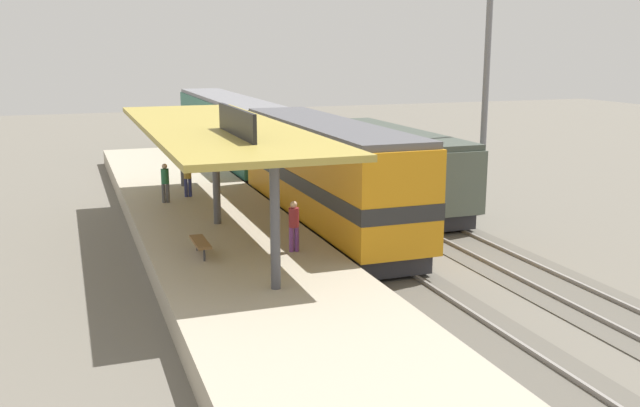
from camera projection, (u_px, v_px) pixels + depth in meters
name	position (u px, v px, depth m)	size (l,w,h in m)	color
ground_plane	(375.00, 231.00, 29.81)	(120.00, 120.00, 0.00)	#666056
track_near	(330.00, 235.00, 29.15)	(3.20, 110.00, 0.16)	#565249
track_far	(430.00, 225.00, 30.66)	(3.20, 110.00, 0.16)	#565249
platform	(218.00, 235.00, 27.54)	(6.00, 44.00, 0.90)	#A89E89
station_canopy	(215.00, 129.00, 26.58)	(5.20, 18.00, 4.70)	#47474C
platform_bench	(200.00, 242.00, 23.13)	(0.44, 1.70, 0.50)	#333338
locomotive	(325.00, 175.00, 29.11)	(2.93, 14.43, 4.44)	#28282D
passenger_carriage_single	(229.00, 130.00, 45.68)	(2.90, 20.00, 4.24)	#28282D
freight_car	(391.00, 166.00, 33.90)	(2.80, 12.00, 3.54)	#28282D
light_mast	(489.00, 26.00, 31.01)	(1.10, 1.10, 11.70)	slate
person_waiting	(294.00, 223.00, 23.50)	(0.34, 0.34, 1.71)	#663375
person_walking	(165.00, 181.00, 30.91)	(0.34, 0.34, 1.71)	#4C4C51
person_boarding	(188.00, 176.00, 32.11)	(0.34, 0.34, 1.71)	navy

